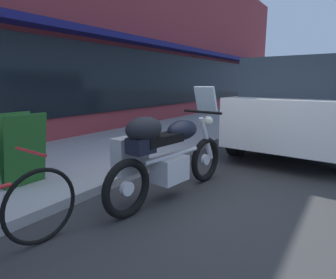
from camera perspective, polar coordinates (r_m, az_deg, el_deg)
ground_plane at (r=3.80m, az=7.56°, el=-11.43°), size 80.00×80.00×0.00m
storefront_building at (r=11.99m, az=3.15°, el=19.55°), size 22.14×0.90×6.49m
sidewalk_curb at (r=12.98m, az=13.94°, el=4.82°), size 30.00×3.12×0.12m
touring_motorcycle at (r=3.56m, az=-0.81°, el=-2.54°), size 2.20×0.83×1.41m
parked_minivan at (r=7.02m, az=26.09°, el=6.34°), size 4.93×2.37×1.89m
sandwich_board_sign at (r=4.22m, az=-27.17°, el=-1.77°), size 0.55×0.42×0.95m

